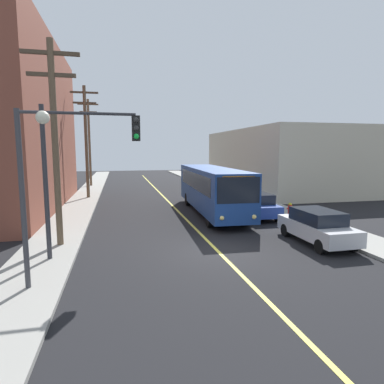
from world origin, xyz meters
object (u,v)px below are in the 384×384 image
Objects in this scene: parked_car_silver at (317,226)px; utility_pole_near at (55,134)px; utility_pole_mid at (86,137)px; fire_hydrant at (290,209)px; utility_pole_far at (89,139)px; street_lamp_left at (29,173)px; parked_car_blue at (256,205)px; traffic_signal_left_corner at (86,153)px; city_bus at (211,188)px.

utility_pole_near reaches higher than parked_car_silver.
utility_pole_mid is 18.79m from fire_hydrant.
fire_hydrant is at bearing -57.21° from utility_pole_far.
fire_hydrant is (13.68, 8.58, -3.16)m from street_lamp_left.
street_lamp_left is 6.55× the size of fire_hydrant.
traffic_signal_left_corner is at bearing -147.86° from parked_car_blue.
parked_car_blue is 0.45× the size of utility_pole_mid.
city_bus is 1.36× the size of utility_pole_near.
utility_pole_mid is at bearing 95.01° from traffic_signal_left_corner.
traffic_signal_left_corner is at bearing -84.99° from utility_pole_mid.
fire_hydrant is (13.80, -11.72, -5.05)m from utility_pole_mid.
city_bus is at bearing -63.65° from utility_pole_far.
utility_pole_mid is at bearing 135.35° from city_bus.
street_lamp_left is at bearing -89.46° from utility_pole_near.
utility_pole_far reaches higher than city_bus.
street_lamp_left is (0.05, -4.80, -1.39)m from utility_pole_near.
parked_car_silver is 0.99× the size of parked_car_blue.
traffic_signal_left_corner is at bearing -131.95° from city_bus.
parked_car_silver is 6.33m from parked_car_blue.
utility_pole_near is 14.94m from fire_hydrant.
utility_pole_near is at bearing -89.73° from utility_pole_mid.
parked_car_blue is 2.25m from fire_hydrant.
utility_pole_mid is at bearing 90.27° from utility_pole_near.
traffic_signal_left_corner is at bearing -53.92° from utility_pole_near.
parked_car_silver is at bearing -87.22° from parked_car_blue.
utility_pole_far is 12.34× the size of fire_hydrant.
utility_pole_near reaches higher than city_bus.
utility_pole_far is (-12.51, 28.06, 5.00)m from parked_car_silver.
city_bus is 22.26m from utility_pole_far.
utility_pole_mid is 1.66× the size of traffic_signal_left_corner.
parked_car_silver is at bearing -65.97° from utility_pole_far.
utility_pole_far reaches higher than fire_hydrant.
utility_pole_mid reaches higher than city_bus.
parked_car_blue is 5.30× the size of fire_hydrant.
utility_pole_near is 4.99m from street_lamp_left.
utility_pole_mid is (-11.94, 17.48, 4.80)m from parked_car_silver.
parked_car_silver is 6.06m from fire_hydrant.
street_lamp_left reaches higher than fire_hydrant.
parked_car_blue is at bearing 92.78° from parked_car_silver.
city_bus is at bearing 48.05° from traffic_signal_left_corner.
parked_car_silver is 5.24× the size of fire_hydrant.
fire_hydrant is (1.86, 5.76, -0.26)m from parked_car_silver.
city_bus is 1.18× the size of utility_pole_far.
utility_pole_far is 27.05m from fire_hydrant.
parked_car_silver reaches higher than fire_hydrant.
fire_hydrant is (14.37, -22.30, -5.26)m from utility_pole_far.
fire_hydrant is at bearing 15.41° from utility_pole_near.
parked_car_blue is 13.07m from utility_pole_near.
street_lamp_left is at bearing -166.59° from parked_car_silver.
traffic_signal_left_corner is at bearing -85.71° from utility_pole_far.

